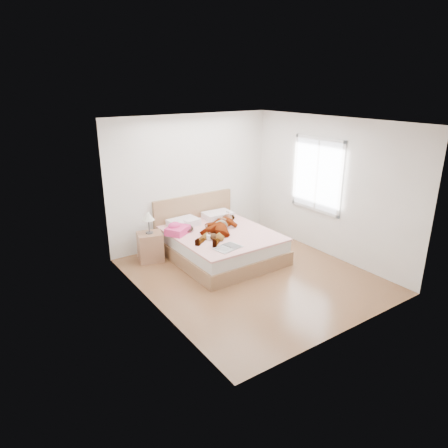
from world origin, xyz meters
name	(u,v)px	position (x,y,z in m)	size (l,w,h in m)	color
ground	(252,276)	(0.00, 0.00, 0.00)	(4.00, 4.00, 0.00)	#54321A
woman	(219,225)	(0.02, 1.03, 0.63)	(0.63, 1.68, 0.23)	white
hair	(181,228)	(-0.55, 1.48, 0.55)	(0.42, 0.52, 0.08)	black
phone	(186,221)	(-0.48, 1.43, 0.68)	(0.04, 0.09, 0.01)	silver
room_shell	(317,175)	(1.77, 0.30, 1.50)	(4.00, 4.00, 4.00)	white
bed	(219,242)	(0.00, 1.04, 0.28)	(1.80, 2.08, 1.00)	#885F3F
towel	(177,229)	(-0.72, 1.34, 0.60)	(0.53, 0.50, 0.22)	#D73A7D
magazine	(228,248)	(-0.33, 0.25, 0.52)	(0.51, 0.38, 0.03)	silver
coffee_mug	(209,237)	(-0.39, 0.75, 0.56)	(0.12, 0.09, 0.09)	white
plush_toy	(213,236)	(-0.33, 0.72, 0.57)	(0.19, 0.24, 0.12)	black
nightstand	(150,245)	(-1.16, 1.58, 0.32)	(0.52, 0.49, 0.95)	#8B6140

